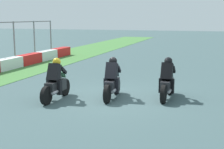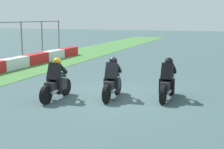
{
  "view_description": "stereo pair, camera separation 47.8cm",
  "coord_description": "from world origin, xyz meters",
  "views": [
    {
      "loc": [
        -11.14,
        -3.53,
        2.94
      ],
      "look_at": [
        -0.18,
        -0.02,
        0.9
      ],
      "focal_mm": 52.21,
      "sensor_mm": 36.0,
      "label": 1
    },
    {
      "loc": [
        -10.98,
        -3.99,
        2.94
      ],
      "look_at": [
        -0.18,
        -0.02,
        0.9
      ],
      "focal_mm": 52.21,
      "sensor_mm": 36.0,
      "label": 2
    }
  ],
  "objects": [
    {
      "name": "rider_lane_c",
      "position": [
        -0.94,
        1.85,
        0.62
      ],
      "size": [
        2.04,
        0.54,
        1.51
      ],
      "rotation": [
        0.0,
        0.0,
        -0.0
      ],
      "color": "black",
      "rests_on": "ground_plane"
    },
    {
      "name": "rider_lane_a",
      "position": [
        0.47,
        -1.91,
        0.62
      ],
      "size": [
        2.04,
        0.54,
        1.51
      ],
      "rotation": [
        0.0,
        0.0,
        -0.02
      ],
      "color": "black",
      "rests_on": "ground_plane"
    },
    {
      "name": "ground_plane",
      "position": [
        0.0,
        0.0,
        0.0
      ],
      "size": [
        120.0,
        120.0,
        0.0
      ],
      "primitive_type": "plane",
      "color": "#3B5254"
    },
    {
      "name": "rider_lane_b",
      "position": [
        -0.08,
        0.01,
        0.62
      ],
      "size": [
        2.04,
        0.55,
        1.51
      ],
      "rotation": [
        0.0,
        0.0,
        0.06
      ],
      "color": "black",
      "rests_on": "ground_plane"
    }
  ]
}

